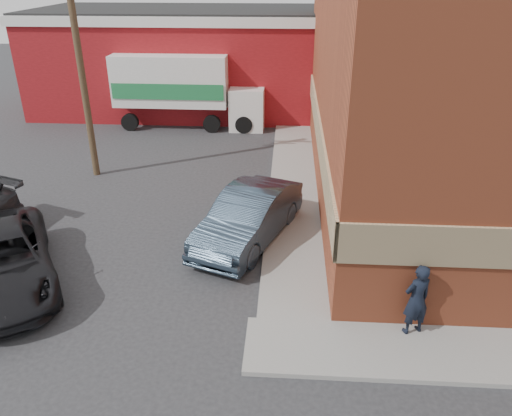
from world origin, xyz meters
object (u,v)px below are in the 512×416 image
(sedan, at_px, (249,217))
(suv_a, at_px, (0,261))
(box_truck, at_px, (186,85))
(warehouse, at_px, (181,59))
(man, at_px, (416,299))
(utility_pole, at_px, (79,56))

(sedan, height_order, suv_a, sedan)
(box_truck, bearing_deg, warehouse, 104.78)
(box_truck, bearing_deg, man, -62.47)
(utility_pole, bearing_deg, man, -40.49)
(warehouse, height_order, sedan, warehouse)
(warehouse, relative_size, utility_pole, 1.81)
(man, bearing_deg, suv_a, -29.66)
(utility_pole, xyz_separation_m, box_truck, (2.52, 6.99, -2.58))
(utility_pole, distance_m, suv_a, 8.86)
(sedan, bearing_deg, man, -24.53)
(warehouse, bearing_deg, sedan, -72.02)
(warehouse, relative_size, box_truck, 2.14)
(suv_a, bearing_deg, box_truck, 51.37)
(utility_pole, height_order, sedan, utility_pole)
(utility_pole, distance_m, man, 14.72)
(utility_pole, xyz_separation_m, suv_a, (0.34, -7.91, -3.98))
(sedan, height_order, box_truck, box_truck)
(sedan, bearing_deg, box_truck, 130.24)
(man, xyz_separation_m, box_truck, (-8.31, 16.24, 1.14))
(man, height_order, box_truck, box_truck)
(sedan, xyz_separation_m, box_truck, (-4.18, 12.02, 1.34))
(warehouse, relative_size, sedan, 3.28)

